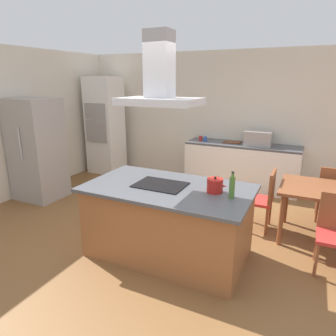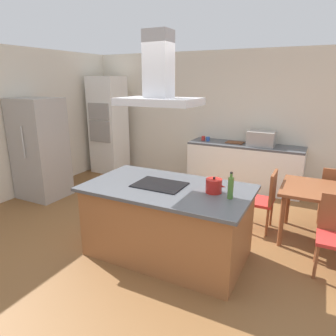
% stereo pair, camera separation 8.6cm
% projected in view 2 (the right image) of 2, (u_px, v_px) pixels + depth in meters
% --- Properties ---
extents(ground, '(16.00, 16.00, 0.00)m').
position_uv_depth(ground, '(207.00, 210.00, 5.14)').
color(ground, brown).
extents(wall_back, '(7.20, 0.10, 2.70)m').
position_uv_depth(wall_back, '(239.00, 119.00, 6.26)').
color(wall_back, beige).
rests_on(wall_back, ground).
extents(wall_left, '(0.10, 8.80, 2.70)m').
position_uv_depth(wall_left, '(32.00, 121.00, 5.84)').
color(wall_left, beige).
rests_on(wall_left, ground).
extents(kitchen_island, '(1.98, 1.13, 0.90)m').
position_uv_depth(kitchen_island, '(167.00, 221.00, 3.73)').
color(kitchen_island, '#995B33').
rests_on(kitchen_island, ground).
extents(cooktop, '(0.60, 0.44, 0.01)m').
position_uv_depth(cooktop, '(160.00, 185.00, 3.65)').
color(cooktop, black).
rests_on(cooktop, kitchen_island).
extents(tea_kettle, '(0.23, 0.18, 0.18)m').
position_uv_depth(tea_kettle, '(214.00, 186.00, 3.39)').
color(tea_kettle, '#B21E19').
rests_on(tea_kettle, kitchen_island).
extents(olive_oil_bottle, '(0.06, 0.06, 0.29)m').
position_uv_depth(olive_oil_bottle, '(231.00, 187.00, 3.21)').
color(olive_oil_bottle, '#47722D').
rests_on(olive_oil_bottle, kitchen_island).
extents(back_counter, '(2.22, 0.62, 0.90)m').
position_uv_depth(back_counter, '(244.00, 166.00, 6.08)').
color(back_counter, white).
rests_on(back_counter, ground).
extents(countertop_microwave, '(0.50, 0.38, 0.28)m').
position_uv_depth(countertop_microwave, '(261.00, 139.00, 5.79)').
color(countertop_microwave, '#9E9993').
rests_on(countertop_microwave, back_counter).
extents(coffee_mug_red, '(0.08, 0.08, 0.09)m').
position_uv_depth(coffee_mug_red, '(203.00, 138.00, 6.34)').
color(coffee_mug_red, red).
rests_on(coffee_mug_red, back_counter).
extents(coffee_mug_blue, '(0.08, 0.08, 0.09)m').
position_uv_depth(coffee_mug_blue, '(208.00, 139.00, 6.26)').
color(coffee_mug_blue, '#2D56B2').
rests_on(coffee_mug_blue, back_counter).
extents(cutting_board, '(0.34, 0.24, 0.02)m').
position_uv_depth(cutting_board, '(235.00, 142.00, 6.09)').
color(cutting_board, brown).
rests_on(cutting_board, back_counter).
extents(wall_oven_stack, '(0.70, 0.66, 2.20)m').
position_uv_depth(wall_oven_stack, '(108.00, 125.00, 7.07)').
color(wall_oven_stack, white).
rests_on(wall_oven_stack, ground).
extents(refrigerator, '(0.80, 0.73, 1.82)m').
position_uv_depth(refrigerator, '(40.00, 149.00, 5.52)').
color(refrigerator, '#9E9993').
rests_on(refrigerator, ground).
extents(chair_facing_back_wall, '(0.42, 0.42, 0.89)m').
position_uv_depth(chair_facing_back_wall, '(336.00, 192.00, 4.51)').
color(chair_facing_back_wall, red).
rests_on(chair_facing_back_wall, ground).
extents(chair_at_left_end, '(0.42, 0.42, 0.89)m').
position_uv_depth(chair_at_left_end, '(264.00, 197.00, 4.34)').
color(chair_at_left_end, red).
rests_on(chair_at_left_end, ground).
extents(range_hood, '(0.90, 0.55, 0.78)m').
position_uv_depth(range_hood, '(159.00, 82.00, 3.31)').
color(range_hood, '#ADADB2').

